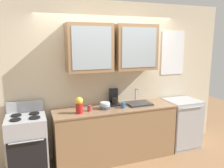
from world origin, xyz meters
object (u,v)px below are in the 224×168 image
Objects in this scene: sink_faucet at (139,103)px; cup_near_bowls at (90,108)px; bowl_stack at (105,106)px; stove_range at (28,145)px; dishwasher at (181,123)px; coffee_maker at (114,99)px; vase at (79,105)px; cup_near_sink at (123,105)px.

cup_near_bowls is (-0.93, -0.08, 0.03)m from sink_faucet.
cup_near_bowls is at bearing -175.18° from bowl_stack.
stove_range is 2.61× the size of sink_faucet.
stove_range is 1.19× the size of dishwasher.
coffee_maker is at bearing 37.06° from bowl_stack.
vase is (0.80, -0.10, 0.60)m from stove_range.
cup_near_sink is 1.11× the size of cup_near_bowls.
coffee_maker is (-1.36, 0.16, 0.58)m from dishwasher.
bowl_stack is at bearing 169.11° from cup_near_sink.
bowl_stack is (1.26, -0.02, 0.52)m from stove_range.
sink_faucet is 1.13m from vase.
coffee_maker is (0.50, 0.20, 0.06)m from cup_near_bowls.
coffee_maker reaches higher than cup_near_sink.
sink_faucet reaches higher than bowl_stack.
dishwasher is (1.29, 0.08, -0.52)m from cup_near_sink.
vase is 2.55× the size of cup_near_bowls.
stove_range is at bearing -174.18° from coffee_maker.
bowl_stack is 0.63× the size of coffee_maker.
cup_near_sink is at bearing -71.64° from coffee_maker.
sink_faucet is 0.66m from bowl_stack.
stove_range reaches higher than cup_near_sink.
cup_near_sink is 1.39m from dishwasher.
bowl_stack is 1.74× the size of cup_near_bowls.
bowl_stack reaches higher than cup_near_bowls.
bowl_stack is (-0.66, -0.06, 0.03)m from sink_faucet.
stove_range is 1.11m from cup_near_bowls.
sink_faucet is 3.69× the size of cup_near_sink.
bowl_stack is 0.29m from coffee_maker.
dishwasher is at bearing -2.26° from sink_faucet.
vase reaches higher than cup_near_sink.
stove_range is 9.64× the size of cup_near_sink.
sink_faucet is (1.92, 0.03, 0.48)m from stove_range.
stove_range is at bearing 178.98° from bowl_stack.
vase is 0.92× the size of coffee_maker.
coffee_maker is (-0.08, 0.23, 0.06)m from cup_near_sink.
coffee_maker is (-0.43, 0.12, 0.09)m from sink_faucet.
cup_near_sink is at bearing -162.00° from sink_faucet.
bowl_stack reaches higher than cup_near_sink.
vase is (-1.12, -0.14, 0.12)m from sink_faucet.
sink_faucet reaches higher than cup_near_sink.
stove_range is 1.01m from vase.
stove_range is 1.65m from cup_near_sink.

